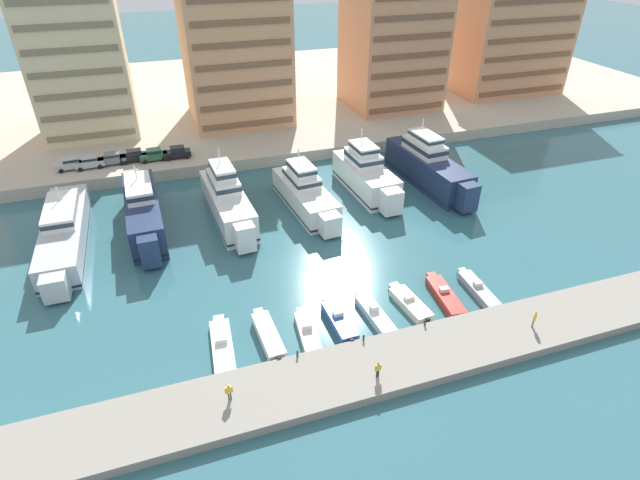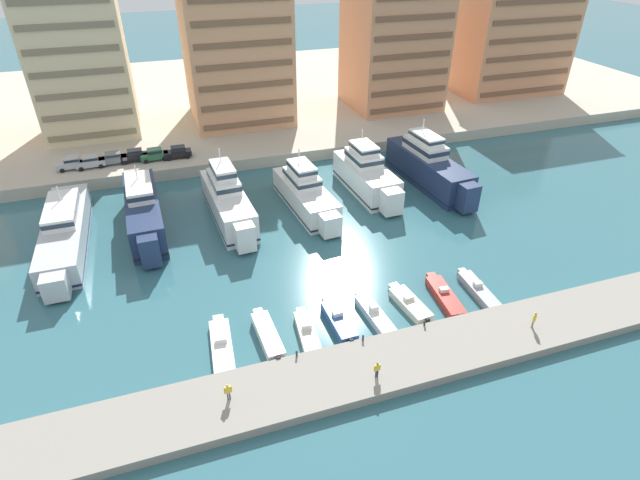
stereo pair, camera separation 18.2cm
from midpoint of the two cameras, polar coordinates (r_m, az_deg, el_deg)
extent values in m
plane|color=#336670|center=(56.66, 4.01, -2.47)|extent=(400.00, 400.00, 0.00)
cube|color=#BCB29E|center=(111.86, -8.50, 15.90)|extent=(180.00, 70.00, 1.80)
cube|color=gray|center=(45.72, 11.52, -12.79)|extent=(120.00, 6.34, 0.87)
cube|color=silver|center=(66.07, -27.00, 0.76)|extent=(4.45, 19.89, 3.00)
cube|color=silver|center=(56.88, -27.91, -4.70)|extent=(2.43, 2.21, 2.55)
cube|color=#192347|center=(66.53, -26.79, 0.05)|extent=(4.49, 20.09, 0.24)
cube|color=white|center=(66.36, -27.37, 3.05)|extent=(3.45, 8.36, 1.47)
cube|color=#233342|center=(66.29, -27.40, 3.16)|extent=(3.50, 8.44, 0.53)
cylinder|color=silver|center=(66.78, -27.63, 4.76)|extent=(0.16, 0.16, 1.80)
cube|color=silver|center=(75.49, -26.24, 4.28)|extent=(3.75, 0.91, 0.20)
cube|color=navy|center=(65.57, -19.37, 2.98)|extent=(4.44, 16.80, 4.13)
cube|color=navy|center=(57.52, -18.80, -1.16)|extent=(2.20, 2.01, 3.51)
cube|color=black|center=(66.20, -19.16, 1.98)|extent=(4.48, 16.97, 0.24)
cube|color=white|center=(65.43, -19.89, 5.63)|extent=(3.26, 7.10, 1.52)
cube|color=#233342|center=(65.37, -19.91, 5.75)|extent=(3.30, 7.17, 0.55)
cylinder|color=silver|center=(65.71, -20.21, 7.30)|extent=(0.16, 0.16, 1.80)
cube|color=navy|center=(73.85, -19.69, 5.50)|extent=(3.32, 1.01, 0.20)
cube|color=white|center=(64.98, -10.37, 3.99)|extent=(4.94, 15.28, 3.84)
cube|color=white|center=(57.75, -8.49, 0.37)|extent=(2.33, 2.14, 3.26)
cube|color=#192347|center=(65.57, -10.27, 3.03)|extent=(4.99, 15.43, 0.24)
cube|color=white|center=(64.73, -10.84, 6.55)|extent=(3.52, 6.51, 1.64)
cube|color=#233342|center=(64.66, -10.85, 6.68)|extent=(3.57, 6.57, 0.59)
cube|color=white|center=(64.07, -10.98, 7.82)|extent=(2.75, 5.07, 1.52)
cube|color=#233342|center=(64.01, -11.00, 7.94)|extent=(2.78, 5.13, 0.55)
cylinder|color=silver|center=(64.27, -11.32, 9.48)|extent=(0.16, 0.16, 1.80)
cube|color=white|center=(72.38, -11.74, 6.18)|extent=(3.47, 1.11, 0.20)
cube|color=white|center=(66.62, -1.62, 4.97)|extent=(5.47, 14.30, 3.16)
cube|color=white|center=(60.21, 1.22, 1.81)|extent=(2.52, 2.33, 2.69)
cube|color=black|center=(67.11, -1.60, 4.20)|extent=(5.52, 14.45, 0.24)
cube|color=white|center=(66.47, -1.99, 7.11)|extent=(3.82, 6.14, 1.43)
cube|color=#233342|center=(66.41, -1.99, 7.22)|extent=(3.87, 6.20, 0.52)
cube|color=white|center=(65.89, -2.01, 8.17)|extent=(2.98, 4.79, 1.28)
cube|color=#233342|center=(65.84, -2.01, 8.28)|extent=(3.02, 4.84, 0.46)
cylinder|color=silver|center=(66.03, -2.32, 9.68)|extent=(0.16, 0.16, 1.80)
cube|color=white|center=(73.18, -3.81, 6.96)|extent=(3.68, 1.21, 0.20)
cube|color=white|center=(71.28, 5.33, 7.06)|extent=(5.21, 13.32, 3.78)
cube|color=white|center=(65.30, 8.23, 4.41)|extent=(2.62, 2.40, 3.21)
cube|color=black|center=(71.81, 5.28, 6.18)|extent=(5.26, 13.45, 0.24)
cube|color=white|center=(70.96, 5.09, 9.36)|extent=(3.83, 5.67, 1.64)
cube|color=#233342|center=(70.89, 5.10, 9.48)|extent=(3.88, 5.73, 0.59)
cube|color=white|center=(70.42, 5.15, 10.41)|extent=(2.99, 4.43, 1.18)
cube|color=#233342|center=(70.37, 5.16, 10.50)|extent=(3.02, 4.47, 0.43)
cylinder|color=silver|center=(70.56, 4.92, 11.77)|extent=(0.16, 0.16, 1.80)
cube|color=white|center=(77.36, 3.03, 8.60)|extent=(3.92, 1.09, 0.20)
cube|color=navy|center=(74.46, 12.26, 7.84)|extent=(5.51, 17.13, 4.34)
cube|color=navy|center=(67.78, 16.59, 4.71)|extent=(2.49, 2.30, 3.69)
cube|color=#192347|center=(75.05, 12.14, 6.86)|extent=(5.57, 17.30, 0.24)
cube|color=white|center=(74.23, 12.00, 10.35)|extent=(3.84, 7.31, 1.73)
cube|color=#233342|center=(74.17, 12.02, 10.48)|extent=(3.89, 7.38, 0.62)
cube|color=white|center=(73.72, 12.13, 11.38)|extent=(3.00, 5.70, 1.13)
cube|color=#233342|center=(73.68, 12.14, 11.46)|extent=(3.03, 5.76, 0.41)
cylinder|color=silver|center=(74.03, 11.80, 12.72)|extent=(0.16, 0.16, 1.80)
cube|color=navy|center=(81.61, 8.76, 9.70)|extent=(3.67, 1.17, 0.20)
cube|color=white|center=(46.34, -11.01, -12.09)|extent=(2.31, 7.27, 0.71)
cube|color=white|center=(49.26, -11.42, -8.93)|extent=(1.06, 0.89, 0.60)
cube|color=silver|center=(46.33, -11.15, -11.12)|extent=(1.04, 0.67, 0.47)
cube|color=#283847|center=(46.48, -11.19, -10.82)|extent=(0.92, 0.14, 0.28)
cube|color=black|center=(43.60, -10.58, -15.36)|extent=(0.38, 0.30, 0.60)
cube|color=white|center=(46.60, -5.84, -10.92)|extent=(1.92, 6.09, 1.07)
cube|color=white|center=(49.01, -6.95, -8.39)|extent=(0.92, 0.77, 0.91)
cube|color=black|center=(44.29, -4.66, -13.45)|extent=(0.37, 0.30, 0.60)
cube|color=beige|center=(46.74, -1.29, -10.76)|extent=(2.10, 5.94, 0.81)
cube|color=beige|center=(49.09, -2.08, -8.24)|extent=(0.92, 0.78, 0.69)
cube|color=silver|center=(46.59, -1.41, -9.80)|extent=(0.91, 0.68, 0.54)
cube|color=#283847|center=(46.74, -1.49, -9.50)|extent=(0.79, 0.15, 0.33)
cube|color=black|center=(44.48, -0.45, -13.29)|extent=(0.38, 0.31, 0.60)
cube|color=#33569E|center=(47.90, 2.30, -9.33)|extent=(1.85, 5.62, 1.01)
cube|color=#33569E|center=(50.10, 0.96, -7.08)|extent=(0.96, 0.79, 0.86)
cube|color=silver|center=(47.72, 2.13, -8.38)|extent=(0.95, 0.62, 0.42)
cube|color=#283847|center=(47.87, 2.00, -8.12)|extent=(0.85, 0.10, 0.25)
cube|color=black|center=(45.82, 3.71, -11.52)|extent=(0.37, 0.29, 0.60)
cube|color=white|center=(48.86, 6.49, -8.69)|extent=(1.97, 6.39, 0.84)
cube|color=white|center=(51.16, 4.67, -6.35)|extent=(0.88, 0.74, 0.71)
cube|color=silver|center=(48.71, 6.28, -7.73)|extent=(0.88, 0.66, 0.57)
cube|color=#283847|center=(48.84, 6.14, -7.46)|extent=(0.76, 0.13, 0.34)
cube|color=black|center=(46.67, 8.45, -11.01)|extent=(0.38, 0.31, 0.60)
cube|color=beige|center=(50.74, 10.41, -7.27)|extent=(2.44, 5.47, 0.81)
cube|color=beige|center=(52.62, 8.58, -5.40)|extent=(1.10, 0.94, 0.69)
cube|color=silver|center=(50.61, 10.22, -6.50)|extent=(1.07, 0.71, 0.39)
cube|color=#283847|center=(50.75, 10.05, -6.27)|extent=(0.92, 0.19, 0.23)
cube|color=black|center=(48.99, 12.28, -9.02)|extent=(0.39, 0.32, 0.60)
cube|color=red|center=(52.40, 14.21, -6.34)|extent=(2.28, 6.37, 0.83)
cube|color=red|center=(54.80, 12.70, -4.15)|extent=(1.00, 0.85, 0.70)
cube|color=silver|center=(52.34, 14.09, -5.51)|extent=(0.98, 0.69, 0.39)
cube|color=#283847|center=(52.50, 13.97, -5.28)|extent=(0.85, 0.16, 0.24)
cube|color=black|center=(50.12, 15.83, -8.49)|extent=(0.39, 0.31, 0.60)
cube|color=#9EA3A8|center=(54.06, 17.83, -5.64)|extent=(1.79, 6.42, 0.83)
cube|color=#9EA3A8|center=(56.33, 16.02, -3.57)|extent=(0.87, 0.72, 0.71)
cube|color=silver|center=(53.99, 17.69, -4.81)|extent=(0.87, 0.63, 0.44)
cube|color=#283847|center=(54.13, 17.55, -4.59)|extent=(0.77, 0.11, 0.27)
cube|color=black|center=(51.91, 19.77, -7.68)|extent=(0.37, 0.29, 0.60)
cube|color=#B7BCC1|center=(82.13, -26.46, 7.74)|extent=(4.23, 2.05, 0.80)
cube|color=#B7BCC1|center=(81.85, -26.49, 8.23)|extent=(2.23, 1.74, 0.68)
cube|color=#1E2833|center=(81.85, -26.49, 8.23)|extent=(2.19, 1.75, 0.37)
cylinder|color=black|center=(81.62, -27.32, 7.05)|extent=(0.66, 0.27, 0.64)
cylinder|color=black|center=(83.19, -27.31, 7.50)|extent=(0.66, 0.27, 0.64)
cylinder|color=black|center=(81.40, -25.46, 7.48)|extent=(0.66, 0.27, 0.64)
cylinder|color=black|center=(82.97, -25.49, 7.93)|extent=(0.66, 0.27, 0.64)
cube|color=#B7BCC1|center=(81.43, -24.70, 7.99)|extent=(4.20, 1.97, 0.80)
cube|color=#B7BCC1|center=(81.15, -24.72, 8.49)|extent=(2.20, 1.69, 0.68)
cube|color=#1E2833|center=(81.15, -24.72, 8.49)|extent=(2.16, 1.71, 0.37)
cylinder|color=black|center=(80.90, -25.57, 7.31)|extent=(0.65, 0.26, 0.64)
cylinder|color=black|center=(82.47, -25.57, 7.76)|extent=(0.65, 0.26, 0.64)
cylinder|color=black|center=(80.71, -23.68, 7.72)|extent=(0.65, 0.26, 0.64)
cylinder|color=black|center=(82.28, -23.72, 8.17)|extent=(0.65, 0.26, 0.64)
cube|color=slate|center=(81.39, -22.55, 8.49)|extent=(4.12, 1.76, 0.80)
cube|color=slate|center=(81.11, -22.56, 8.99)|extent=(2.12, 1.59, 0.68)
cube|color=#1E2833|center=(81.11, -22.56, 8.99)|extent=(2.08, 1.61, 0.37)
cylinder|color=black|center=(80.87, -23.44, 7.82)|extent=(0.64, 0.23, 0.64)
cylinder|color=black|center=(82.44, -23.42, 8.28)|extent=(0.64, 0.23, 0.64)
cylinder|color=black|center=(80.66, -21.54, 8.19)|extent=(0.64, 0.23, 0.64)
cylinder|color=black|center=(82.23, -21.56, 8.64)|extent=(0.64, 0.23, 0.64)
cube|color=black|center=(81.26, -20.36, 8.93)|extent=(4.18, 1.90, 0.80)
cube|color=black|center=(80.98, -20.35, 9.42)|extent=(2.18, 1.66, 0.68)
cube|color=#1E2833|center=(80.98, -20.35, 9.42)|extent=(2.13, 1.68, 0.37)
cylinder|color=black|center=(80.64, -21.21, 8.26)|extent=(0.65, 0.25, 0.64)
cylinder|color=black|center=(82.22, -21.28, 8.70)|extent=(0.65, 0.25, 0.64)
cylinder|color=black|center=(80.62, -19.31, 8.64)|extent=(0.65, 0.25, 0.64)
cylinder|color=black|center=(82.19, -19.41, 9.07)|extent=(0.65, 0.25, 0.64)
cube|color=#2D6642|center=(80.62, -18.34, 9.13)|extent=(4.18, 1.90, 0.80)
cube|color=#2D6642|center=(80.35, -18.33, 9.64)|extent=(2.17, 1.66, 0.68)
cube|color=#1E2833|center=(80.35, -18.33, 9.64)|extent=(2.13, 1.68, 0.37)
cylinder|color=black|center=(79.96, -19.20, 8.46)|extent=(0.65, 0.25, 0.64)
cylinder|color=black|center=(81.54, -19.30, 8.91)|extent=(0.65, 0.25, 0.64)
cylinder|color=black|center=(80.03, -17.28, 8.84)|extent=(0.65, 0.25, 0.64)
cylinder|color=black|center=(81.61, -17.41, 9.27)|extent=(0.65, 0.25, 0.64)
cube|color=black|center=(80.46, -15.89, 9.51)|extent=(4.10, 1.70, 0.80)
cube|color=black|center=(80.19, -15.86, 10.01)|extent=(2.10, 1.56, 0.68)
cube|color=#1E2833|center=(80.19, -15.86, 10.01)|extent=(2.06, 1.58, 0.37)
cylinder|color=black|center=(79.80, -16.76, 8.86)|extent=(0.64, 0.22, 0.64)
cylinder|color=black|center=(81.38, -16.85, 9.31)|extent=(0.64, 0.22, 0.64)
cylinder|color=black|center=(79.87, -14.83, 9.18)|extent=(0.64, 0.22, 0.64)
cylinder|color=black|center=(81.44, -14.95, 9.63)|extent=(0.64, 0.22, 0.64)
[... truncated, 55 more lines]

